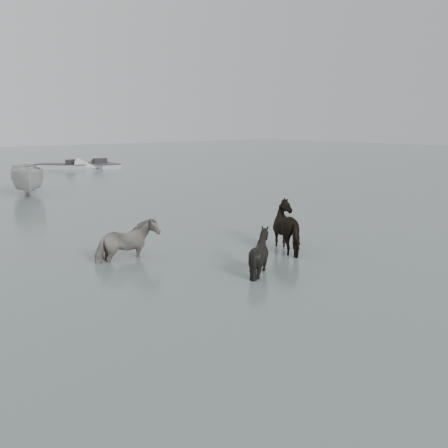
% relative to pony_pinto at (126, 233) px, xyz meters
% --- Properties ---
extents(ground, '(140.00, 140.00, 0.00)m').
position_rel_pony_pinto_xyz_m(ground, '(2.53, -1.66, -0.75)').
color(ground, '#4E5D5A').
rests_on(ground, ground).
extents(pony_pinto, '(1.79, 0.82, 1.51)m').
position_rel_pony_pinto_xyz_m(pony_pinto, '(0.00, 0.00, 0.00)').
color(pony_pinto, black).
rests_on(pony_pinto, ground).
extents(pony_dark, '(1.44, 1.67, 1.67)m').
position_rel_pony_pinto_xyz_m(pony_dark, '(4.41, -2.17, 0.08)').
color(pony_dark, black).
rests_on(pony_dark, ground).
extents(pony_black, '(1.40, 1.27, 1.41)m').
position_rel_pony_pinto_xyz_m(pony_black, '(2.06, -3.23, -0.05)').
color(pony_black, black).
rests_on(pony_black, ground).
extents(boat_small, '(2.85, 4.77, 1.73)m').
position_rel_pony_pinto_xyz_m(boat_small, '(2.23, 14.87, 0.11)').
color(boat_small, '#BBBCB6').
rests_on(boat_small, ground).
extents(skiff_port, '(2.00, 5.43, 0.75)m').
position_rel_pony_pinto_xyz_m(skiff_port, '(12.30, 26.76, -0.38)').
color(skiff_port, '#A4A7A4').
rests_on(skiff_port, ground).
extents(skiff_mid, '(5.25, 5.41, 0.75)m').
position_rel_pony_pinto_xyz_m(skiff_mid, '(9.35, 28.07, -0.38)').
color(skiff_mid, '#B0B3B0').
rests_on(skiff_mid, ground).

